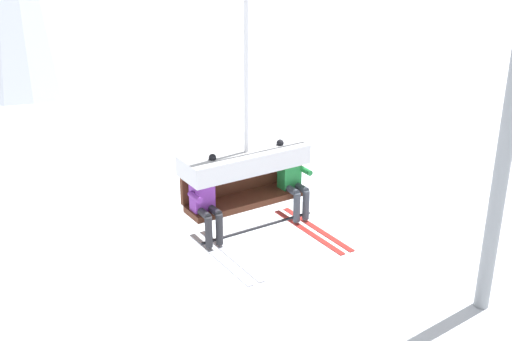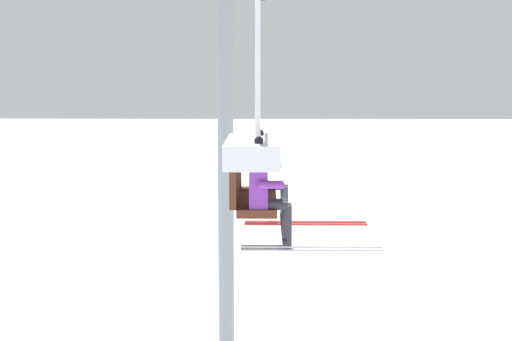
% 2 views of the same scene
% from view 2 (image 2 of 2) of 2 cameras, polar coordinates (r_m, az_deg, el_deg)
% --- Properties ---
extents(lift_tower_far, '(0.36, 1.88, 8.71)m').
position_cam_2_polar(lift_tower_far, '(17.40, -2.16, 0.26)').
color(lift_tower_far, gray).
rests_on(lift_tower_far, ground_plane).
extents(chairlift_chair, '(1.97, 0.74, 3.87)m').
position_cam_2_polar(chairlift_chair, '(10.02, -0.29, 0.86)').
color(chairlift_chair, '#512819').
extents(skier_purple, '(0.48, 1.70, 1.34)m').
position_cam_2_polar(skier_purple, '(9.30, 0.93, -1.59)').
color(skier_purple, purple).
extents(skier_green, '(0.48, 1.70, 1.34)m').
position_cam_2_polar(skier_green, '(10.83, 0.92, -0.33)').
color(skier_green, '#23843D').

